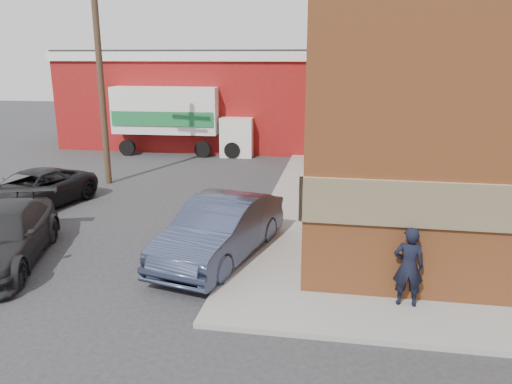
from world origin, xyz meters
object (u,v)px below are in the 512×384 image
at_px(suv_b, 0,237).
at_px(box_truck, 181,115).
at_px(utility_pole, 100,70).
at_px(sedan, 220,229).
at_px(suv_a, 32,191).
at_px(warehouse, 208,97).
at_px(man, 408,267).

bearing_deg(suv_b, box_truck, 72.87).
distance_m(utility_pole, sedan, 10.59).
distance_m(utility_pole, suv_a, 5.75).
xyz_separation_m(warehouse, sedan, (5.20, -18.20, -1.98)).
height_order(sedan, box_truck, box_truck).
xyz_separation_m(sedan, box_truck, (-5.68, 14.23, 1.29)).
bearing_deg(sedan, suv_a, 170.01).
height_order(warehouse, suv_b, warehouse).
height_order(warehouse, sedan, warehouse).
bearing_deg(warehouse, utility_pole, -97.77).
bearing_deg(man, suv_a, -22.17).
bearing_deg(utility_pole, box_truck, 81.75).
xyz_separation_m(suv_a, suv_b, (2.12, -4.56, 0.07)).
bearing_deg(utility_pole, suv_b, -82.39).
height_order(suv_a, box_truck, box_truck).
distance_m(warehouse, suv_a, 15.29).
distance_m(warehouse, man, 22.56).
distance_m(man, sedan, 5.02).
bearing_deg(sedan, man, -11.11).
distance_m(utility_pole, box_truck, 7.57).
xyz_separation_m(warehouse, box_truck, (-0.48, -3.97, -0.69)).
bearing_deg(box_truck, sedan, -70.86).
bearing_deg(suv_a, sedan, -10.37).
bearing_deg(warehouse, sedan, -74.05).
height_order(suv_b, box_truck, box_truck).
height_order(utility_pole, suv_b, utility_pole).
xyz_separation_m(sedan, suv_a, (-7.68, 3.26, -0.15)).
relative_size(suv_b, box_truck, 0.68).
bearing_deg(box_truck, warehouse, 80.47).
bearing_deg(suv_a, warehouse, 93.20).
bearing_deg(sedan, box_truck, 124.78).
relative_size(utility_pole, sedan, 1.79).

